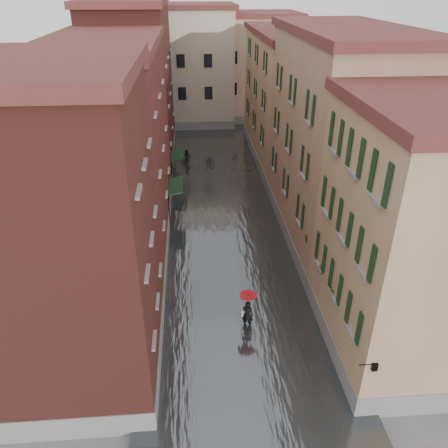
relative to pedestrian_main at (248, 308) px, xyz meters
name	(u,v)px	position (x,y,z in m)	size (l,w,h in m)	color
ground	(240,324)	(-0.33, 0.25, -1.21)	(120.00, 120.00, 0.00)	#58585A
floodwater	(222,209)	(-0.33, 13.25, -1.11)	(10.00, 60.00, 0.20)	#3D4144
building_left_near	(75,244)	(-7.33, -1.75, 5.29)	(6.00, 8.00, 13.00)	maroon
building_left_mid	(114,154)	(-7.33, 9.25, 5.04)	(6.00, 14.00, 12.50)	#57231B
building_left_far	(136,90)	(-7.33, 24.25, 5.79)	(6.00, 16.00, 14.00)	maroon
building_right_near	(410,245)	(6.67, -1.75, 4.54)	(6.00, 8.00, 11.50)	olive
building_right_mid	(335,145)	(6.67, 9.25, 5.29)	(6.00, 14.00, 13.00)	#997F5D
building_right_far	(287,101)	(6.67, 24.25, 4.54)	(6.00, 16.00, 11.50)	olive
building_end_cream	(182,68)	(-3.33, 38.25, 5.29)	(12.00, 9.00, 13.00)	#C0B099
building_end_pink	(253,69)	(5.67, 40.25, 4.79)	(10.00, 9.00, 12.00)	tan
awning_near	(175,186)	(-3.81, 12.53, 1.25)	(1.09, 3.06, 2.80)	#16331D
awning_far	(177,156)	(-3.81, 19.02, 1.25)	(1.09, 2.90, 2.80)	#16331D
wall_lantern	(374,366)	(4.00, -5.75, 1.79)	(0.71, 0.22, 0.35)	black
window_planters	(322,259)	(3.79, 0.72, 2.30)	(0.59, 5.67, 0.84)	brown
pedestrian_main	(248,308)	(0.00, 0.00, 0.00)	(0.89, 0.89, 2.06)	black
pedestrian_far	(187,157)	(-2.96, 23.13, -0.44)	(0.75, 0.59, 1.55)	black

